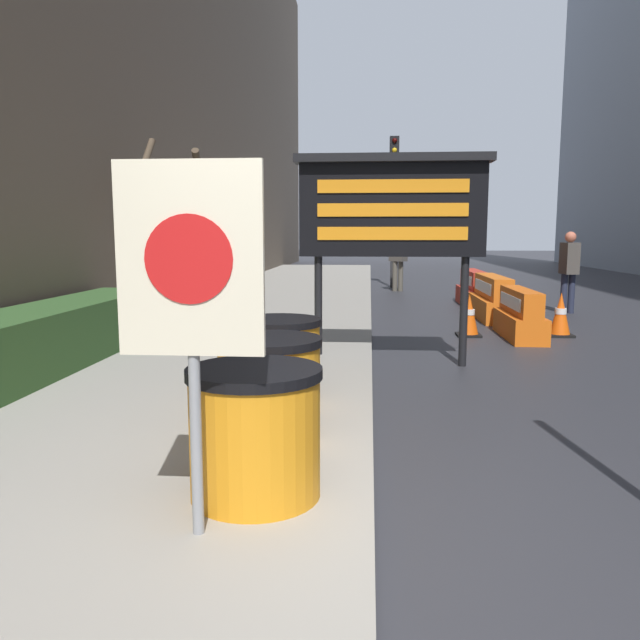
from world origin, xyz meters
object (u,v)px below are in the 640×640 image
object	(u,v)px
barrel_drum_foreground	(255,432)
traffic_cone_mid	(469,316)
jersey_barrier_orange_far	(520,316)
jersey_barrier_orange_near	(492,300)
barrel_drum_middle	(269,388)
traffic_light_near_curb	(394,180)
jersey_barrier_red_striped	(473,290)
traffic_cone_near	(561,315)
pedestrian_passerby	(569,265)
warning_sign	(191,281)
traffic_cone_far	(529,309)
message_board	(392,209)
barrel_drum_back	(278,360)
pedestrian_worker	(398,255)

from	to	relation	value
barrel_drum_foreground	traffic_cone_mid	bearing A→B (deg)	71.27
jersey_barrier_orange_far	jersey_barrier_orange_near	bearing A→B (deg)	90.00
barrel_drum_middle	traffic_light_near_curb	distance (m)	15.28
jersey_barrier_red_striped	traffic_cone_near	size ratio (longest dim) A/B	2.72
jersey_barrier_orange_near	barrel_drum_middle	bearing A→B (deg)	-111.85
barrel_drum_middle	jersey_barrier_orange_far	size ratio (longest dim) A/B	0.47
jersey_barrier_red_striped	pedestrian_passerby	distance (m)	2.26
warning_sign	jersey_barrier_orange_far	world-z (taller)	warning_sign
jersey_barrier_orange_near	traffic_cone_far	world-z (taller)	jersey_barrier_orange_near
warning_sign	message_board	distance (m)	5.06
barrel_drum_foreground	barrel_drum_back	bearing A→B (deg)	94.64
barrel_drum_middle	jersey_barrier_orange_far	distance (m)	6.44
jersey_barrier_red_striped	traffic_cone_mid	world-z (taller)	jersey_barrier_red_striped
pedestrian_passerby	jersey_barrier_orange_far	bearing A→B (deg)	147.13
barrel_drum_middle	message_board	xyz separation A→B (m)	(1.02, 3.34, 1.46)
jersey_barrier_orange_near	traffic_light_near_curb	distance (m)	7.83
barrel_drum_back	pedestrian_worker	size ratio (longest dim) A/B	0.44
pedestrian_passerby	traffic_light_near_curb	bearing A→B (deg)	24.84
warning_sign	pedestrian_worker	distance (m)	15.39
message_board	jersey_barrier_orange_near	size ratio (longest dim) A/B	1.25
barrel_drum_middle	traffic_cone_mid	xyz separation A→B (m)	(2.38, 5.71, -0.17)
barrel_drum_middle	warning_sign	bearing A→B (deg)	-94.69
message_board	pedestrian_worker	size ratio (longest dim) A/B	1.46
barrel_drum_back	traffic_light_near_curb	size ratio (longest dim) A/B	0.18
warning_sign	pedestrian_worker	xyz separation A→B (m)	(1.70, 15.29, -0.37)
jersey_barrier_orange_far	pedestrian_passerby	world-z (taller)	pedestrian_passerby
traffic_cone_near	pedestrian_passerby	size ratio (longest dim) A/B	0.42
barrel_drum_back	traffic_cone_far	xyz separation A→B (m)	(3.74, 5.89, -0.20)
warning_sign	jersey_barrier_orange_near	size ratio (longest dim) A/B	0.90
barrel_drum_middle	barrel_drum_back	bearing A→B (deg)	94.74
jersey_barrier_orange_far	pedestrian_passerby	size ratio (longest dim) A/B	1.00
pedestrian_worker	barrel_drum_middle	bearing A→B (deg)	-56.50
barrel_drum_foreground	jersey_barrier_orange_far	bearing A→B (deg)	65.16
traffic_cone_mid	message_board	bearing A→B (deg)	-119.81
jersey_barrier_orange_near	jersey_barrier_red_striped	bearing A→B (deg)	90.00
traffic_cone_mid	traffic_light_near_curb	xyz separation A→B (m)	(-0.93, 9.25, 2.94)
jersey_barrier_red_striped	traffic_light_near_curb	bearing A→B (deg)	109.79
message_board	pedestrian_passerby	bearing A→B (deg)	55.02
barrel_drum_middle	barrel_drum_back	size ratio (longest dim) A/B	1.00
jersey_barrier_red_striped	traffic_cone_far	xyz separation A→B (m)	(0.48, -3.25, -0.05)
jersey_barrier_red_striped	pedestrian_worker	distance (m)	3.94
barrel_drum_middle	pedestrian_worker	size ratio (longest dim) A/B	0.44
warning_sign	pedestrian_passerby	world-z (taller)	warning_sign
traffic_light_near_curb	pedestrian_worker	xyz separation A→B (m)	(0.12, -1.23, -2.22)
pedestrian_passerby	warning_sign	bearing A→B (deg)	149.32
jersey_barrier_red_striped	traffic_cone_mid	distance (m)	4.55
barrel_drum_foreground	traffic_cone_far	distance (m)	8.76
message_board	traffic_light_near_curb	size ratio (longest dim) A/B	0.58
pedestrian_worker	traffic_cone_near	bearing A→B (deg)	-33.75
jersey_barrier_orange_far	jersey_barrier_orange_near	world-z (taller)	jersey_barrier_orange_near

